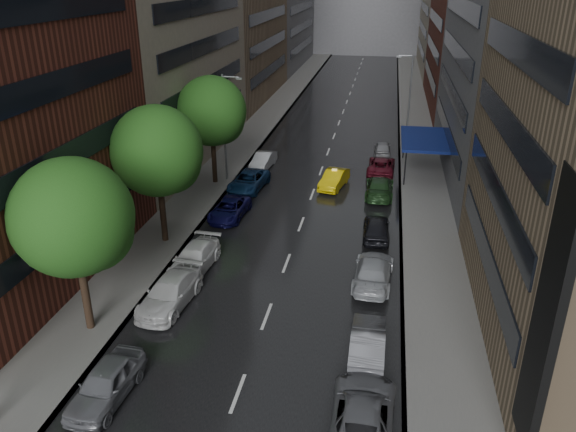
% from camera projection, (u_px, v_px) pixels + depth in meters
% --- Properties ---
extents(road, '(14.00, 140.00, 0.01)m').
position_uv_depth(road, '(337.00, 127.00, 65.83)').
color(road, black).
rests_on(road, ground).
extents(sidewalk_left, '(4.00, 140.00, 0.15)m').
position_uv_depth(sidewalk_left, '(263.00, 123.00, 67.23)').
color(sidewalk_left, gray).
rests_on(sidewalk_left, ground).
extents(sidewalk_right, '(4.00, 140.00, 0.15)m').
position_uv_depth(sidewalk_right, '(416.00, 130.00, 64.37)').
color(sidewalk_right, gray).
rests_on(sidewalk_right, ground).
extents(tree_near, '(5.72, 5.72, 9.12)m').
position_uv_depth(tree_near, '(73.00, 218.00, 26.18)').
color(tree_near, '#382619').
rests_on(tree_near, ground).
extents(tree_mid, '(5.84, 5.84, 9.31)m').
position_uv_depth(tree_mid, '(157.00, 151.00, 35.40)').
color(tree_mid, '#382619').
rests_on(tree_mid, ground).
extents(tree_far, '(5.75, 5.75, 9.17)m').
position_uv_depth(tree_far, '(211.00, 111.00, 45.88)').
color(tree_far, '#382619').
rests_on(tree_far, ground).
extents(taxi, '(2.42, 4.71, 1.48)m').
position_uv_depth(taxi, '(334.00, 179.00, 47.18)').
color(taxi, yellow).
rests_on(taxi, ground).
extents(parked_cars_left, '(2.98, 35.77, 1.57)m').
position_uv_depth(parked_cars_left, '(213.00, 232.00, 37.62)').
color(parked_cars_left, slate).
rests_on(parked_cars_left, ground).
extents(parked_cars_right, '(2.64, 41.91, 1.57)m').
position_uv_depth(parked_cars_right, '(376.00, 234.00, 37.25)').
color(parked_cars_right, slate).
rests_on(parked_cars_right, ground).
extents(street_lamp_left, '(1.74, 0.22, 9.00)m').
position_uv_depth(street_lamp_left, '(225.00, 126.00, 47.05)').
color(street_lamp_left, gray).
rests_on(street_lamp_left, sidewalk_left).
extents(street_lamp_right, '(1.74, 0.22, 9.00)m').
position_uv_depth(street_lamp_right, '(409.00, 96.00, 58.13)').
color(street_lamp_right, gray).
rests_on(street_lamp_right, sidewalk_right).
extents(awning, '(4.00, 8.00, 3.12)m').
position_uv_depth(awning, '(424.00, 139.00, 49.61)').
color(awning, navy).
rests_on(awning, sidewalk_right).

